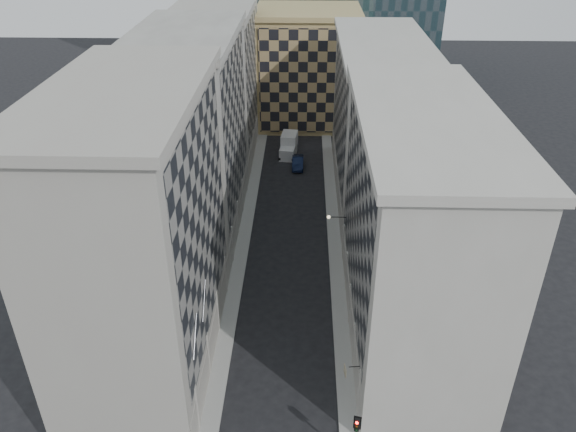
# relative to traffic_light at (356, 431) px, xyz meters

# --- Properties ---
(sidewalk_west) EXTENTS (1.50, 100.00, 0.15)m
(sidewalk_west) POSITION_rel_traffic_light_xyz_m (-10.67, 29.72, -3.14)
(sidewalk_west) COLOR #999993
(sidewalk_west) RESTS_ON ground
(sidewalk_east) EXTENTS (1.50, 100.00, 0.15)m
(sidewalk_east) POSITION_rel_traffic_light_xyz_m (-0.17, 29.72, -3.14)
(sidewalk_east) COLOR #999993
(sidewalk_east) RESTS_ON ground
(bldg_left_a) EXTENTS (10.80, 22.80, 23.70)m
(bldg_left_a) POSITION_rel_traffic_light_xyz_m (-16.30, 10.72, 8.61)
(bldg_left_a) COLOR #9E988E
(bldg_left_a) RESTS_ON ground
(bldg_left_b) EXTENTS (10.80, 22.80, 22.70)m
(bldg_left_b) POSITION_rel_traffic_light_xyz_m (-16.30, 32.72, 8.11)
(bldg_left_b) COLOR gray
(bldg_left_b) RESTS_ON ground
(bldg_left_c) EXTENTS (10.80, 22.80, 21.70)m
(bldg_left_c) POSITION_rel_traffic_light_xyz_m (-16.30, 54.72, 7.61)
(bldg_left_c) COLOR #9E988E
(bldg_left_c) RESTS_ON ground
(bldg_right_a) EXTENTS (10.80, 26.80, 20.70)m
(bldg_right_a) POSITION_rel_traffic_light_xyz_m (5.46, 14.72, 7.11)
(bldg_right_a) COLOR #ACA99E
(bldg_right_a) RESTS_ON ground
(bldg_right_b) EXTENTS (10.80, 28.80, 19.70)m
(bldg_right_b) POSITION_rel_traffic_light_xyz_m (5.48, 41.72, 6.64)
(bldg_right_b) COLOR #ACA99E
(bldg_right_b) RESTS_ON ground
(tan_block) EXTENTS (16.80, 14.80, 18.80)m
(tan_block) POSITION_rel_traffic_light_xyz_m (-3.42, 67.62, 6.22)
(tan_block) COLOR tan
(tan_block) RESTS_ON ground
(flagpoles_left) EXTENTS (0.10, 6.33, 2.33)m
(flagpoles_left) POSITION_rel_traffic_light_xyz_m (-11.32, 5.72, 4.79)
(flagpoles_left) COLOR gray
(flagpoles_left) RESTS_ON ground
(bracket_lamp) EXTENTS (1.98, 0.36, 0.36)m
(bracket_lamp) POSITION_rel_traffic_light_xyz_m (-1.04, 23.72, 2.99)
(bracket_lamp) COLOR black
(bracket_lamp) RESTS_ON ground
(traffic_light) EXTENTS (0.53, 0.50, 4.27)m
(traffic_light) POSITION_rel_traffic_light_xyz_m (0.00, 0.00, 0.00)
(traffic_light) COLOR black
(traffic_light) RESTS_ON sidewalk_east
(box_truck) EXTENTS (2.81, 5.79, 3.07)m
(box_truck) POSITION_rel_traffic_light_xyz_m (-6.15, 53.35, -1.88)
(box_truck) COLOR silver
(box_truck) RESTS_ON ground
(dark_car) EXTENTS (1.63, 4.64, 1.53)m
(dark_car) POSITION_rel_traffic_light_xyz_m (-4.70, 48.58, -2.45)
(dark_car) COLOR #0D1733
(dark_car) RESTS_ON ground
(shop_sign) EXTENTS (1.23, 0.78, 0.87)m
(shop_sign) POSITION_rel_traffic_light_xyz_m (-0.47, 4.91, 0.62)
(shop_sign) COLOR black
(shop_sign) RESTS_ON ground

